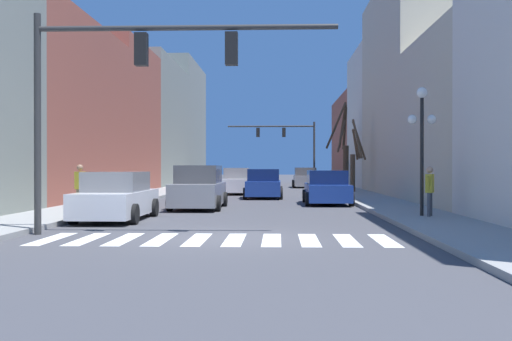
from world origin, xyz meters
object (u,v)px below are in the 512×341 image
traffic_signal_far (287,139)px  car_driving_away_lane (237,182)px  street_tree_right_mid (344,150)px  traffic_signal_near (129,71)px  car_parked_left_far (264,185)px  car_parked_left_near (305,178)px  pedestrian_crossing_street (430,187)px  street_tree_left_far (355,159)px  car_parked_right_far (199,189)px  car_parked_right_near (117,197)px  street_lamp_right_corner (422,125)px  pedestrian_on_left_sidewalk (80,184)px  car_parked_left_mid (327,188)px

traffic_signal_far → car_driving_away_lane: size_ratio=1.90×
street_tree_right_mid → traffic_signal_near: bearing=-106.9°
traffic_signal_far → car_parked_left_far: 20.93m
car_driving_away_lane → car_parked_left_near: (4.93, 12.65, 0.00)m
pedestrian_crossing_street → street_tree_left_far: size_ratio=0.34×
traffic_signal_near → street_tree_left_far: bearing=69.6°
street_tree_right_mid → car_parked_left_far: bearing=-118.5°
traffic_signal_far → car_parked_right_far: bearing=-98.2°
car_parked_right_far → street_tree_right_mid: size_ratio=0.77×
car_parked_right_near → street_lamp_right_corner: bearing=-87.9°
car_parked_left_near → pedestrian_crossing_street: pedestrian_crossing_street is taller
car_parked_left_far → pedestrian_on_left_sidewalk: bearing=152.5°
car_driving_away_lane → car_parked_left_far: car_driving_away_lane is taller
traffic_signal_far → car_parked_right_far: 29.56m
pedestrian_on_left_sidewalk → car_parked_left_far: bearing=-76.8°
street_tree_right_mid → car_driving_away_lane: bearing=-142.8°
traffic_signal_far → pedestrian_crossing_street: (4.11, -34.38, -3.18)m
car_parked_left_far → street_lamp_right_corner: bearing=-157.7°
car_parked_right_near → car_parked_left_near: bearing=-13.7°
car_parked_right_far → car_parked_left_far: bearing=163.4°
car_parked_right_near → car_parked_left_far: (4.53, 13.95, 0.01)m
traffic_signal_far → car_parked_left_far: bearing=-94.6°
car_parked_left_mid → car_parked_right_near: 11.58m
car_parked_left_mid → pedestrian_on_left_sidewalk: bearing=126.2°
car_parked_right_far → street_tree_right_mid: street_tree_right_mid is taller
car_parked_left_far → street_tree_left_far: (5.79, 5.54, 1.49)m
car_driving_away_lane → car_parked_right_far: car_parked_right_far is taller
car_parked_left_mid → car_driving_away_lane: 11.12m
traffic_signal_far → street_tree_right_mid: (3.97, -10.21, -1.32)m
pedestrian_on_left_sidewalk → pedestrian_crossing_street: size_ratio=1.05×
traffic_signal_far → car_parked_left_near: traffic_signal_far is taller
pedestrian_on_left_sidewalk → pedestrian_crossing_street: (12.12, -1.63, -0.04)m
car_driving_away_lane → traffic_signal_near: bearing=-3.1°
street_tree_left_far → car_parked_left_mid: bearing=-103.9°
traffic_signal_far → car_parked_left_mid: size_ratio=1.67×
street_lamp_right_corner → car_parked_right_far: 9.84m
car_parked_right_far → car_parked_left_near: bearing=167.7°
traffic_signal_near → street_lamp_right_corner: bearing=28.2°
car_driving_away_lane → street_tree_right_mid: 9.60m
car_parked_right_near → pedestrian_crossing_street: size_ratio=2.95×
traffic_signal_far → car_parked_right_near: size_ratio=1.64×
car_driving_away_lane → street_tree_left_far: street_tree_left_far is taller
car_parked_left_far → pedestrian_crossing_street: bearing=-157.3°
car_parked_left_mid → pedestrian_crossing_street: (2.66, -8.56, 0.36)m
car_parked_left_mid → car_parked_right_far: (-5.64, -3.24, 0.09)m
street_tree_left_far → traffic_signal_far: bearing=105.4°
pedestrian_on_left_sidewalk → street_tree_left_far: (12.14, 17.73, 1.10)m
car_parked_right_near → pedestrian_on_left_sidewalk: bearing=45.9°
car_parked_left_near → pedestrian_on_left_sidewalk: (-9.47, -29.55, 0.36)m
pedestrian_crossing_street → street_tree_right_mid: 24.25m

